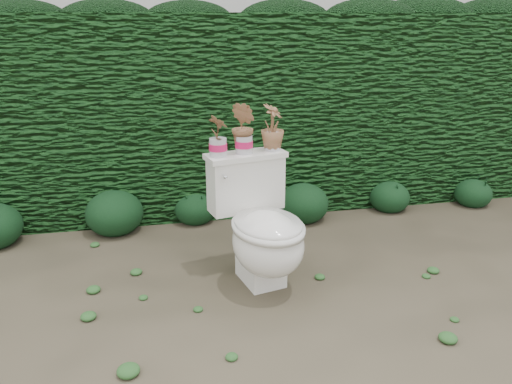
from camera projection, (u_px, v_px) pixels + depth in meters
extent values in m
plane|color=brown|center=(228.00, 289.00, 3.04)|extent=(60.00, 60.00, 0.00)
cube|color=#1E591D|center=(198.00, 112.00, 4.25)|extent=(8.00, 1.00, 1.60)
cube|color=white|center=(261.00, 266.00, 3.11)|extent=(0.28, 0.34, 0.20)
ellipsoid|color=white|center=(268.00, 243.00, 2.96)|extent=(0.52, 0.59, 0.39)
cube|color=white|center=(246.00, 184.00, 3.14)|extent=(0.50, 0.27, 0.34)
cube|color=white|center=(246.00, 156.00, 3.08)|extent=(0.53, 0.30, 0.03)
cylinder|color=silver|center=(224.00, 176.00, 2.95)|extent=(0.03, 0.06, 0.02)
sphere|color=silver|center=(225.00, 177.00, 2.93)|extent=(0.03, 0.03, 0.03)
imported|color=#397925|center=(218.00, 137.00, 2.97)|extent=(0.15, 0.15, 0.24)
imported|color=#397925|center=(244.00, 129.00, 3.02)|extent=(0.19, 0.21, 0.30)
imported|color=#397925|center=(272.00, 129.00, 3.10)|extent=(0.20, 0.20, 0.27)
ellipsoid|color=#143B19|center=(114.00, 210.00, 3.82)|extent=(0.44, 0.44, 0.35)
ellipsoid|color=#143B19|center=(195.00, 205.00, 4.02)|extent=(0.34, 0.34, 0.27)
ellipsoid|color=#143B19|center=(303.00, 200.00, 4.05)|extent=(0.41, 0.41, 0.33)
ellipsoid|color=#143B19|center=(390.00, 194.00, 4.27)|extent=(0.34, 0.34, 0.27)
ellipsoid|color=#143B19|center=(474.00, 191.00, 4.38)|extent=(0.32, 0.32, 0.25)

